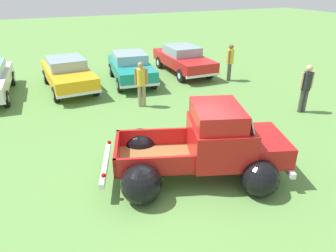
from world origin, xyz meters
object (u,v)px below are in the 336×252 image
at_px(spectator_1, 141,81).
at_px(vintage_pickup_truck, 209,149).
at_px(show_car_2, 131,66).
at_px(spectator_0, 230,60).
at_px(show_car_1, 68,73).
at_px(spectator_2, 306,86).
at_px(show_car_3, 183,59).

bearing_deg(spectator_1, vintage_pickup_truck, -157.26).
relative_size(show_car_2, spectator_0, 2.42).
distance_m(show_car_2, spectator_1, 3.41).
relative_size(show_car_1, spectator_1, 2.54).
bearing_deg(spectator_2, show_car_2, 47.53).
distance_m(spectator_0, spectator_2, 4.61).
relative_size(spectator_1, spectator_2, 0.98).
bearing_deg(spectator_0, show_car_2, 28.93).
distance_m(vintage_pickup_truck, spectator_2, 5.94).
distance_m(show_car_2, spectator_0, 4.92).
bearing_deg(vintage_pickup_truck, show_car_2, 104.31).
bearing_deg(show_car_3, show_car_1, -85.86).
bearing_deg(show_car_2, vintage_pickup_truck, 2.59).
height_order(show_car_3, spectator_0, spectator_0).
relative_size(vintage_pickup_truck, spectator_0, 2.75).
xyz_separation_m(vintage_pickup_truck, show_car_2, (0.61, 8.61, 0.02)).
bearing_deg(spectator_0, vintage_pickup_truck, 102.77).
bearing_deg(vintage_pickup_truck, spectator_0, 71.16).
height_order(show_car_3, spectator_1, spectator_1).
bearing_deg(show_car_1, vintage_pickup_truck, 11.61).
relative_size(show_car_1, show_car_3, 1.00).
xyz_separation_m(show_car_3, spectator_1, (-3.68, -3.82, 0.26)).
height_order(show_car_2, spectator_0, spectator_0).
bearing_deg(show_car_3, show_car_2, -80.70).
xyz_separation_m(vintage_pickup_truck, show_car_3, (3.69, 9.07, 0.03)).
relative_size(spectator_0, spectator_2, 0.98).
height_order(show_car_1, spectator_2, spectator_2).
relative_size(show_car_3, spectator_1, 2.55).
bearing_deg(spectator_1, spectator_0, -50.12).
relative_size(vintage_pickup_truck, show_car_3, 1.08).
bearing_deg(spectator_0, spectator_2, 143.68).
relative_size(vintage_pickup_truck, show_car_2, 1.14).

